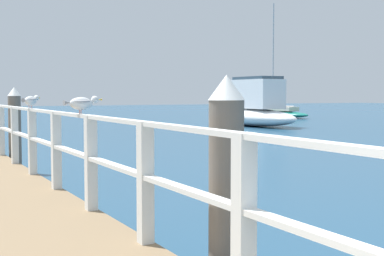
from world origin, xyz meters
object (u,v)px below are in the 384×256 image
(dock_piling_near, at_px, (226,197))
(boat_2, at_px, (251,110))
(seagull_background, at_px, (31,100))
(seagull_foreground, at_px, (82,103))
(boat_0, at_px, (276,113))
(dock_piling_far, at_px, (15,130))

(dock_piling_near, bearing_deg, boat_2, 55.39)
(seagull_background, distance_m, boat_2, 22.40)
(seagull_foreground, relative_size, seagull_background, 1.29)
(dock_piling_near, distance_m, seagull_foreground, 2.78)
(seagull_foreground, distance_m, boat_0, 35.62)
(dock_piling_near, relative_size, dock_piling_far, 1.00)
(seagull_foreground, relative_size, boat_0, 0.06)
(dock_piling_far, relative_size, boat_0, 0.23)
(seagull_foreground, bearing_deg, dock_piling_near, 3.13)
(dock_piling_far, bearing_deg, seagull_foreground, -93.28)
(boat_0, bearing_deg, seagull_background, -140.57)
(dock_piling_far, distance_m, boat_2, 19.63)
(dock_piling_near, distance_m, boat_2, 26.46)
(seagull_foreground, xyz_separation_m, boat_0, (23.09, 27.10, -1.34))
(dock_piling_near, distance_m, boat_0, 37.45)
(boat_2, bearing_deg, dock_piling_far, 39.63)
(seagull_foreground, height_order, boat_2, boat_2)
(dock_piling_far, bearing_deg, seagull_background, -95.91)
(dock_piling_near, bearing_deg, seagull_background, 93.87)
(seagull_foreground, distance_m, seagull_background, 2.87)
(dock_piling_far, height_order, seagull_foreground, dock_piling_far)
(dock_piling_near, height_order, boat_0, boat_0)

